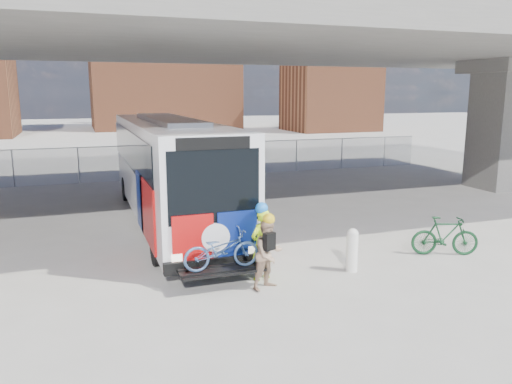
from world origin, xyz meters
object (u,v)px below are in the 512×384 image
bus (170,163)px  bike_parked (445,236)px  bollard (352,248)px  cyclist_hivis (262,243)px  cyclist_tan (269,253)px

bus → bike_parked: size_ratio=6.94×
bollard → cyclist_hivis: cyclist_hivis is taller
cyclist_hivis → bike_parked: (5.51, 0.00, -0.38)m
bus → bike_parked: (6.59, -6.32, -1.55)m
cyclist_tan → bike_parked: bearing=-16.5°
bus → bollard: size_ratio=11.36×
bus → cyclist_tan: bearing=-81.5°
bus → bollard: 7.58m
bus → cyclist_hivis: (1.08, -6.32, -1.17)m
cyclist_hivis → bollard: bearing=149.7°
cyclist_hivis → cyclist_tan: bearing=61.1°
bollard → bike_parked: bollard is taller
bike_parked → cyclist_tan: bearing=118.8°
bike_parked → bollard: bearing=117.3°
bollard → cyclist_tan: cyclist_tan is taller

